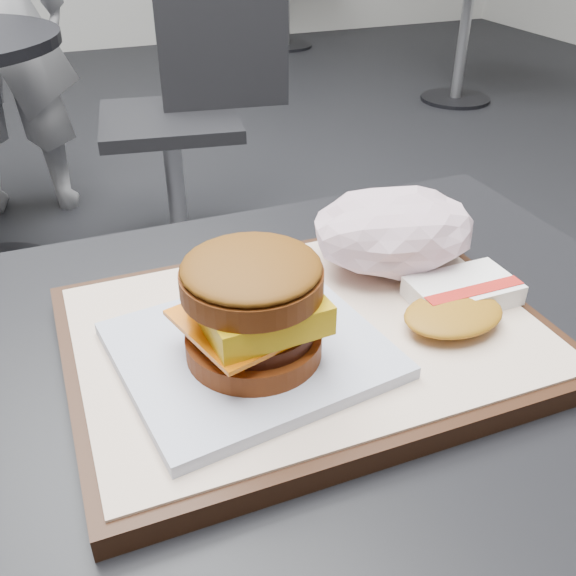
{
  "coord_description": "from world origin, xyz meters",
  "views": [
    {
      "loc": [
        -0.11,
        -0.35,
        1.1
      ],
      "look_at": [
        0.04,
        0.03,
        0.83
      ],
      "focal_mm": 40.0,
      "sensor_mm": 36.0,
      "label": 1
    }
  ],
  "objects_px": {
    "breakfast_sandwich": "(252,318)",
    "hash_brown": "(459,301)",
    "serving_tray": "(307,336)",
    "customer_table": "(259,547)",
    "crumpled_wrapper": "(395,230)",
    "neighbor_chair": "(189,102)"
  },
  "relations": [
    {
      "from": "breakfast_sandwich",
      "to": "hash_brown",
      "type": "height_order",
      "value": "breakfast_sandwich"
    },
    {
      "from": "serving_tray",
      "to": "breakfast_sandwich",
      "type": "distance_m",
      "value": 0.08
    },
    {
      "from": "customer_table",
      "to": "breakfast_sandwich",
      "type": "height_order",
      "value": "breakfast_sandwich"
    },
    {
      "from": "customer_table",
      "to": "hash_brown",
      "type": "height_order",
      "value": "hash_brown"
    },
    {
      "from": "hash_brown",
      "to": "crumpled_wrapper",
      "type": "distance_m",
      "value": 0.1
    },
    {
      "from": "customer_table",
      "to": "hash_brown",
      "type": "relative_size",
      "value": 6.66
    },
    {
      "from": "breakfast_sandwich",
      "to": "neighbor_chair",
      "type": "bearing_deg",
      "value": 78.27
    },
    {
      "from": "crumpled_wrapper",
      "to": "neighbor_chair",
      "type": "bearing_deg",
      "value": 83.8
    },
    {
      "from": "breakfast_sandwich",
      "to": "hash_brown",
      "type": "relative_size",
      "value": 1.76
    },
    {
      "from": "breakfast_sandwich",
      "to": "hash_brown",
      "type": "xyz_separation_m",
      "value": [
        0.18,
        -0.0,
        -0.03
      ]
    },
    {
      "from": "customer_table",
      "to": "breakfast_sandwich",
      "type": "bearing_deg",
      "value": 65.07
    },
    {
      "from": "crumpled_wrapper",
      "to": "neighbor_chair",
      "type": "height_order",
      "value": "neighbor_chair"
    },
    {
      "from": "breakfast_sandwich",
      "to": "crumpled_wrapper",
      "type": "relative_size",
      "value": 1.38
    },
    {
      "from": "breakfast_sandwich",
      "to": "neighbor_chair",
      "type": "height_order",
      "value": "breakfast_sandwich"
    },
    {
      "from": "customer_table",
      "to": "breakfast_sandwich",
      "type": "distance_m",
      "value": 0.25
    },
    {
      "from": "serving_tray",
      "to": "crumpled_wrapper",
      "type": "bearing_deg",
      "value": 29.71
    },
    {
      "from": "serving_tray",
      "to": "hash_brown",
      "type": "bearing_deg",
      "value": -12.0
    },
    {
      "from": "customer_table",
      "to": "serving_tray",
      "type": "relative_size",
      "value": 2.11
    },
    {
      "from": "serving_tray",
      "to": "crumpled_wrapper",
      "type": "xyz_separation_m",
      "value": [
        0.11,
        0.07,
        0.04
      ]
    },
    {
      "from": "customer_table",
      "to": "serving_tray",
      "type": "xyz_separation_m",
      "value": [
        0.06,
        0.04,
        0.2
      ]
    },
    {
      "from": "breakfast_sandwich",
      "to": "customer_table",
      "type": "bearing_deg",
      "value": -114.93
    },
    {
      "from": "serving_tray",
      "to": "customer_table",
      "type": "bearing_deg",
      "value": -147.85
    }
  ]
}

